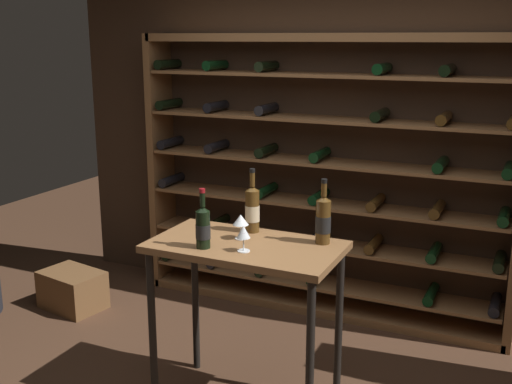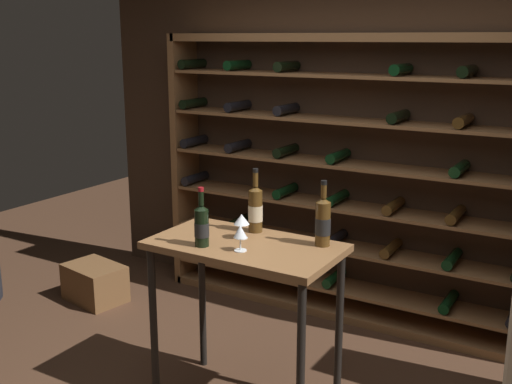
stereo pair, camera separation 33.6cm
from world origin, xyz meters
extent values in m
cube|color=#3D2B1E|center=(0.00, 1.83, 1.39)|extent=(4.73, 0.10, 2.77)
cube|color=brown|center=(-1.55, 1.62, 1.06)|extent=(0.06, 0.32, 2.12)
cube|color=brown|center=(-0.14, 1.62, 2.09)|extent=(2.83, 0.32, 0.06)
cube|color=brown|center=(-0.14, 1.62, 0.03)|extent=(2.83, 0.32, 0.06)
cube|color=brown|center=(-0.14, 1.62, 0.23)|extent=(2.75, 0.32, 0.02)
cylinder|color=black|center=(-1.45, 1.62, 0.28)|extent=(0.08, 0.30, 0.08)
cylinder|color=black|center=(-1.02, 1.62, 0.28)|extent=(0.08, 0.30, 0.08)
cylinder|color=black|center=(-0.58, 1.62, 0.28)|extent=(0.08, 0.30, 0.08)
cylinder|color=black|center=(-0.14, 1.62, 0.28)|extent=(0.08, 0.30, 0.08)
cylinder|color=black|center=(0.74, 1.62, 0.28)|extent=(0.08, 0.30, 0.08)
cylinder|color=black|center=(1.18, 1.62, 0.28)|extent=(0.08, 0.30, 0.08)
cube|color=brown|center=(-0.14, 1.62, 0.55)|extent=(2.75, 0.32, 0.02)
cylinder|color=black|center=(-1.02, 1.62, 0.60)|extent=(0.08, 0.30, 0.08)
cylinder|color=black|center=(-0.14, 1.62, 0.60)|extent=(0.08, 0.30, 0.08)
cylinder|color=#4C3314|center=(0.30, 1.62, 0.60)|extent=(0.08, 0.30, 0.08)
cylinder|color=black|center=(0.74, 1.62, 0.60)|extent=(0.08, 0.30, 0.08)
cylinder|color=black|center=(1.18, 1.62, 0.60)|extent=(0.08, 0.30, 0.08)
cube|color=brown|center=(-0.14, 1.62, 0.87)|extent=(2.75, 0.32, 0.02)
cylinder|color=black|center=(-1.45, 1.62, 0.92)|extent=(0.08, 0.30, 0.08)
cylinder|color=black|center=(-0.58, 1.62, 0.92)|extent=(0.08, 0.30, 0.08)
cylinder|color=black|center=(-0.14, 1.62, 0.92)|extent=(0.08, 0.30, 0.08)
cylinder|color=#4C3314|center=(0.30, 1.62, 0.92)|extent=(0.08, 0.30, 0.08)
cylinder|color=#4C3314|center=(0.74, 1.62, 0.92)|extent=(0.08, 0.30, 0.08)
cylinder|color=black|center=(1.18, 1.62, 0.92)|extent=(0.08, 0.30, 0.08)
cube|color=brown|center=(-0.14, 1.62, 1.19)|extent=(2.75, 0.32, 0.02)
cylinder|color=black|center=(-1.45, 1.62, 1.24)|extent=(0.08, 0.30, 0.08)
cylinder|color=black|center=(-1.02, 1.62, 1.24)|extent=(0.08, 0.30, 0.08)
cylinder|color=black|center=(-0.58, 1.62, 1.24)|extent=(0.08, 0.30, 0.08)
cylinder|color=black|center=(-0.14, 1.62, 1.24)|extent=(0.08, 0.30, 0.08)
cylinder|color=black|center=(0.74, 1.62, 1.24)|extent=(0.08, 0.30, 0.08)
cylinder|color=black|center=(1.18, 1.62, 1.24)|extent=(0.08, 0.30, 0.08)
cube|color=brown|center=(-0.14, 1.62, 1.51)|extent=(2.75, 0.32, 0.02)
cylinder|color=black|center=(-1.45, 1.62, 1.56)|extent=(0.08, 0.30, 0.08)
cylinder|color=black|center=(-1.02, 1.62, 1.56)|extent=(0.08, 0.30, 0.08)
cylinder|color=black|center=(-0.58, 1.62, 1.56)|extent=(0.08, 0.30, 0.08)
cylinder|color=black|center=(0.30, 1.62, 1.56)|extent=(0.08, 0.30, 0.08)
cylinder|color=#4C3314|center=(0.74, 1.62, 1.56)|extent=(0.08, 0.30, 0.08)
cube|color=brown|center=(-0.14, 1.62, 1.83)|extent=(2.75, 0.32, 0.02)
cylinder|color=black|center=(-1.45, 1.62, 1.88)|extent=(0.08, 0.30, 0.08)
cylinder|color=black|center=(-1.02, 1.62, 1.88)|extent=(0.08, 0.30, 0.08)
cylinder|color=black|center=(-0.58, 1.62, 1.88)|extent=(0.08, 0.30, 0.08)
cylinder|color=black|center=(0.30, 1.62, 1.88)|extent=(0.08, 0.30, 0.08)
cylinder|color=black|center=(0.74, 1.62, 1.88)|extent=(0.08, 0.30, 0.08)
cube|color=brown|center=(-0.07, 0.20, 0.97)|extent=(1.05, 0.58, 0.04)
cylinder|color=black|center=(-0.54, -0.04, 0.48)|extent=(0.04, 0.04, 0.95)
cylinder|color=black|center=(0.40, -0.04, 0.48)|extent=(0.04, 0.04, 0.95)
cylinder|color=black|center=(-0.54, 0.44, 0.48)|extent=(0.04, 0.04, 0.95)
cylinder|color=black|center=(0.40, 0.44, 0.48)|extent=(0.04, 0.04, 0.95)
cube|color=brown|center=(-1.90, 0.83, 0.15)|extent=(0.53, 0.42, 0.30)
cylinder|color=#4C3314|center=(0.31, 0.38, 1.11)|extent=(0.08, 0.08, 0.24)
cone|color=#4C3314|center=(0.31, 0.38, 1.25)|extent=(0.08, 0.08, 0.03)
cylinder|color=#4C3314|center=(0.31, 0.38, 1.30)|extent=(0.03, 0.03, 0.07)
cylinder|color=black|center=(0.31, 0.38, 1.34)|extent=(0.03, 0.03, 0.02)
cylinder|color=black|center=(0.31, 0.38, 1.10)|extent=(0.08, 0.08, 0.09)
cylinder|color=black|center=(-0.25, 0.04, 1.10)|extent=(0.08, 0.08, 0.20)
cone|color=black|center=(-0.25, 0.04, 1.21)|extent=(0.08, 0.08, 0.03)
cylinder|color=black|center=(-0.25, 0.04, 1.26)|extent=(0.03, 0.03, 0.08)
cylinder|color=maroon|center=(-0.25, 0.04, 1.31)|extent=(0.03, 0.03, 0.02)
cylinder|color=black|center=(-0.25, 0.04, 1.09)|extent=(0.08, 0.08, 0.08)
cylinder|color=#4C3314|center=(-0.13, 0.41, 1.12)|extent=(0.08, 0.08, 0.25)
cone|color=#4C3314|center=(-0.13, 0.41, 1.25)|extent=(0.08, 0.08, 0.03)
cylinder|color=#4C3314|center=(-0.13, 0.41, 1.31)|extent=(0.03, 0.03, 0.08)
cylinder|color=black|center=(-0.13, 0.41, 1.36)|extent=(0.03, 0.03, 0.02)
cylinder|color=#C6B28C|center=(-0.13, 0.41, 1.10)|extent=(0.08, 0.08, 0.09)
cylinder|color=silver|center=(-0.13, 0.26, 1.00)|extent=(0.07, 0.07, 0.00)
cylinder|color=silver|center=(-0.13, 0.26, 1.04)|extent=(0.01, 0.01, 0.08)
cone|color=silver|center=(-0.13, 0.26, 1.11)|extent=(0.09, 0.09, 0.06)
cylinder|color=#590A14|center=(-0.13, 0.26, 1.09)|extent=(0.05, 0.05, 0.02)
cylinder|color=silver|center=(-0.02, 0.08, 1.00)|extent=(0.07, 0.07, 0.00)
cylinder|color=silver|center=(-0.02, 0.08, 1.03)|extent=(0.01, 0.01, 0.07)
cone|color=silver|center=(-0.02, 0.08, 1.10)|extent=(0.07, 0.07, 0.07)
cylinder|color=#590A14|center=(-0.02, 0.08, 1.09)|extent=(0.04, 0.04, 0.02)
camera|label=1|loc=(1.34, -2.70, 2.09)|focal=43.42mm
camera|label=2|loc=(1.64, -2.55, 2.09)|focal=43.42mm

